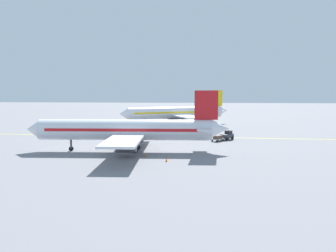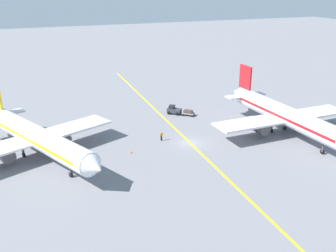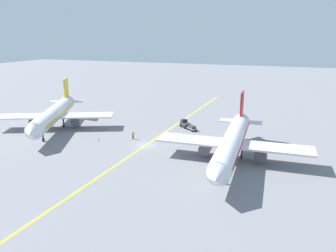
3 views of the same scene
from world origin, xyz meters
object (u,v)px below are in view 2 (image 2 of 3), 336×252
airplane_adjacent_stand (35,136)px  ground_crew_worker (161,136)px  traffic_cone_by_wingtip (292,116)px  baggage_cart_trailing (188,112)px  traffic_cone_near_nose (131,152)px  traffic_cone_mid_apron (288,124)px  baggage_tug_dark (174,110)px  airplane_at_gate (285,116)px

airplane_adjacent_stand → ground_crew_worker: airplane_adjacent_stand is taller
traffic_cone_by_wingtip → baggage_cart_trailing: bearing=-23.9°
ground_crew_worker → traffic_cone_near_nose: ground_crew_worker is taller
traffic_cone_near_nose → traffic_cone_by_wingtip: (-37.40, -5.39, 0.00)m
ground_crew_worker → traffic_cone_mid_apron: (-26.55, 1.78, -0.63)m
traffic_cone_mid_apron → traffic_cone_by_wingtip: bearing=-136.7°
traffic_cone_near_nose → traffic_cone_by_wingtip: bearing=-171.8°
traffic_cone_near_nose → traffic_cone_mid_apron: size_ratio=1.00×
traffic_cone_near_nose → airplane_adjacent_stand: bearing=-15.7°
airplane_adjacent_stand → baggage_tug_dark: 32.12m
traffic_cone_near_nose → airplane_at_gate: bearing=176.1°
airplane_adjacent_stand → traffic_cone_by_wingtip: (-52.24, -1.23, -3.43)m
airplane_at_gate → traffic_cone_near_nose: 29.86m
ground_crew_worker → traffic_cone_by_wingtip: 30.67m
baggage_tug_dark → ground_crew_worker: (7.84, 13.23, 0.01)m
airplane_at_gate → ground_crew_worker: size_ratio=21.13×
airplane_adjacent_stand → ground_crew_worker: bearing=177.9°
ground_crew_worker → baggage_tug_dark: bearing=-120.6°
traffic_cone_mid_apron → baggage_cart_trailing: bearing=-38.3°
traffic_cone_mid_apron → ground_crew_worker: bearing=-3.8°
airplane_at_gate → baggage_cart_trailing: (12.49, -16.43, -2.95)m
baggage_cart_trailing → ground_crew_worker: bearing=47.0°
traffic_cone_near_nose → ground_crew_worker: bearing=-153.7°
traffic_cone_mid_apron → airplane_at_gate: bearing=43.9°
airplane_adjacent_stand → baggage_tug_dark: airplane_adjacent_stand is taller
baggage_cart_trailing → traffic_cone_by_wingtip: 22.21m
ground_crew_worker → traffic_cone_near_nose: size_ratio=3.05×
airplane_adjacent_stand → baggage_cart_trailing: bearing=-162.2°
ground_crew_worker → baggage_cart_trailing: bearing=-133.0°
baggage_tug_dark → traffic_cone_by_wingtip: bearing=153.8°
traffic_cone_near_nose → traffic_cone_by_wingtip: same height
baggage_cart_trailing → ground_crew_worker: (10.30, 11.03, 0.15)m
airplane_adjacent_stand → ground_crew_worker: size_ratio=20.00×
baggage_tug_dark → traffic_cone_near_nose: size_ratio=5.89×
ground_crew_worker → traffic_cone_near_nose: 7.61m
airplane_adjacent_stand → traffic_cone_near_nose: bearing=164.3°
airplane_adjacent_stand → baggage_tug_dark: size_ratio=10.38×
airplane_adjacent_stand → traffic_cone_by_wingtip: 52.36m
baggage_tug_dark → ground_crew_worker: baggage_tug_dark is taller
baggage_cart_trailing → traffic_cone_by_wingtip: bearing=156.1°
traffic_cone_near_nose → traffic_cone_by_wingtip: size_ratio=1.00×
baggage_cart_trailing → traffic_cone_mid_apron: bearing=141.7°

